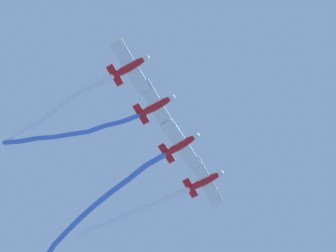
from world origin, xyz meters
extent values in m
ellipsoid|color=red|center=(-10.50, -10.89, 84.74)|extent=(5.05, 3.39, 1.06)
sphere|color=white|center=(-8.33, -12.06, 84.74)|extent=(1.22, 1.22, 0.90)
ellipsoid|color=black|center=(-9.94, -11.20, 85.14)|extent=(1.47, 1.24, 0.56)
cube|color=white|center=(-10.35, -10.97, 84.60)|extent=(5.13, 7.45, 0.14)
cube|color=red|center=(-12.41, -9.85, 84.84)|extent=(2.27, 3.05, 0.12)
cube|color=white|center=(-12.32, -9.90, 85.39)|extent=(1.10, 0.68, 1.46)
cylinder|color=white|center=(-14.14, -9.04, 84.66)|extent=(3.00, 1.83, 0.71)
cylinder|color=white|center=(-16.81, -7.78, 84.63)|extent=(2.92, 1.89, 0.68)
cylinder|color=white|center=(-19.21, -6.33, 84.60)|extent=(2.58, 2.13, 0.72)
cylinder|color=white|center=(-21.54, -4.65, 84.67)|extent=(2.91, 2.31, 0.88)
cylinder|color=white|center=(-24.08, -3.00, 84.72)|extent=(2.97, 2.10, 0.76)
cylinder|color=white|center=(-26.45, -1.34, 84.94)|extent=(2.69, 2.30, 1.27)
sphere|color=white|center=(-12.78, -9.66, 84.68)|extent=(0.66, 0.66, 0.66)
sphere|color=white|center=(-15.50, -8.43, 84.64)|extent=(0.66, 0.66, 0.66)
sphere|color=white|center=(-18.12, -7.13, 84.62)|extent=(0.66, 0.66, 0.66)
sphere|color=white|center=(-20.30, -5.53, 84.57)|extent=(0.66, 0.66, 0.66)
sphere|color=white|center=(-22.78, -3.76, 84.76)|extent=(0.66, 0.66, 0.66)
sphere|color=white|center=(-25.39, -2.24, 84.68)|extent=(0.66, 0.66, 0.66)
sphere|color=white|center=(-27.52, -0.45, 85.20)|extent=(0.66, 0.66, 0.66)
ellipsoid|color=red|center=(-7.28, -5.50, 85.04)|extent=(5.06, 3.37, 1.06)
sphere|color=white|center=(-5.10, -6.66, 85.04)|extent=(1.22, 1.22, 0.90)
ellipsoid|color=black|center=(-6.71, -5.80, 85.44)|extent=(1.47, 1.23, 0.56)
cube|color=white|center=(-7.12, -5.58, 84.90)|extent=(5.09, 7.46, 0.14)
cube|color=red|center=(-9.19, -4.48, 85.14)|extent=(2.25, 3.06, 0.12)
cube|color=white|center=(-9.10, -4.52, 85.69)|extent=(1.10, 0.68, 1.46)
cylinder|color=#4C75DB|center=(-10.64, -3.96, 84.73)|extent=(2.48, 1.24, 1.14)
cylinder|color=#4C75DB|center=(-12.82, -3.36, 84.58)|extent=(2.39, 1.15, 0.82)
cylinder|color=#4C75DB|center=(-15.02, -2.75, 84.49)|extent=(2.49, 1.26, 1.01)
cylinder|color=#4C75DB|center=(-17.26, -2.31, 84.14)|extent=(2.41, 0.83, 0.95)
cylinder|color=#4C75DB|center=(-19.61, -2.00, 84.02)|extent=(2.55, 1.01, 0.71)
cylinder|color=#4C75DB|center=(-21.83, -1.81, 83.85)|extent=(2.15, 0.65, 1.05)
cylinder|color=#4C75DB|center=(-24.00, -1.60, 83.71)|extent=(2.50, 1.06, 0.79)
cylinder|color=#4C75DB|center=(-26.21, -1.31, 83.79)|extent=(2.13, 0.75, 0.63)
sphere|color=#4C75DB|center=(-9.56, -4.28, 84.98)|extent=(0.62, 0.62, 0.62)
sphere|color=#4C75DB|center=(-11.73, -3.64, 84.48)|extent=(0.62, 0.62, 0.62)
sphere|color=#4C75DB|center=(-13.91, -3.09, 84.67)|extent=(0.62, 0.62, 0.62)
sphere|color=#4C75DB|center=(-16.13, -2.42, 84.31)|extent=(0.62, 0.62, 0.62)
sphere|color=#4C75DB|center=(-18.39, -2.20, 83.98)|extent=(0.62, 0.62, 0.62)
sphere|color=#4C75DB|center=(-20.82, -1.80, 84.07)|extent=(0.62, 0.62, 0.62)
sphere|color=#4C75DB|center=(-22.83, -1.83, 83.63)|extent=(0.62, 0.62, 0.62)
sphere|color=#4C75DB|center=(-25.17, -1.38, 83.80)|extent=(0.62, 0.62, 0.62)
sphere|color=#4C75DB|center=(-27.26, -1.24, 83.79)|extent=(0.62, 0.62, 0.62)
ellipsoid|color=red|center=(-4.05, -0.11, 84.74)|extent=(4.97, 3.59, 1.06)
sphere|color=white|center=(-1.94, -1.39, 84.74)|extent=(1.23, 1.23, 0.90)
ellipsoid|color=black|center=(-3.50, -0.44, 85.14)|extent=(1.47, 1.27, 0.56)
cube|color=white|center=(-3.90, -0.20, 84.60)|extent=(5.41, 7.34, 0.14)
cube|color=red|center=(-5.91, 1.02, 84.84)|extent=(2.37, 3.02, 0.12)
cube|color=white|center=(-5.82, 0.97, 85.39)|extent=(1.08, 0.73, 1.46)
cylinder|color=#4C75DB|center=(-7.54, 2.05, 84.88)|extent=(3.05, 2.26, 1.17)
cylinder|color=#4C75DB|center=(-10.02, 3.86, 85.05)|extent=(2.89, 2.53, 0.78)
cylinder|color=#4C75DB|center=(-12.46, 5.85, 85.30)|extent=(3.06, 2.60, 1.34)
cylinder|color=#4C75DB|center=(-14.93, 7.96, 85.74)|extent=(3.07, 2.73, 1.15)
cylinder|color=#4C75DB|center=(-17.13, 9.94, 86.01)|extent=(2.47, 2.32, 0.95)
cylinder|color=#4C75DB|center=(-19.12, 11.90, 86.15)|extent=(2.65, 2.65, 0.86)
cylinder|color=#4C75DB|center=(-21.23, 14.12, 86.25)|extent=(2.70, 2.79, 0.86)
cylinder|color=#4C75DB|center=(-23.05, 16.43, 86.45)|extent=(2.25, 2.73, 1.13)
sphere|color=#4C75DB|center=(-6.26, 1.23, 84.68)|extent=(0.73, 0.73, 0.73)
sphere|color=#4C75DB|center=(-8.82, 2.88, 85.07)|extent=(0.73, 0.73, 0.73)
sphere|color=#4C75DB|center=(-11.23, 4.84, 85.03)|extent=(0.73, 0.73, 0.73)
sphere|color=#4C75DB|center=(-13.69, 6.87, 85.56)|extent=(0.73, 0.73, 0.73)
sphere|color=#4C75DB|center=(-16.18, 9.05, 85.92)|extent=(0.73, 0.73, 0.73)
sphere|color=#4C75DB|center=(-18.08, 10.83, 86.10)|extent=(0.73, 0.73, 0.73)
sphere|color=#4C75DB|center=(-20.17, 12.97, 86.20)|extent=(0.73, 0.73, 0.73)
sphere|color=#4C75DB|center=(-22.30, 15.26, 86.30)|extent=(0.73, 0.73, 0.73)
ellipsoid|color=red|center=(-0.83, 5.28, 85.04)|extent=(5.08, 3.31, 1.06)
sphere|color=white|center=(1.37, 4.15, 85.04)|extent=(1.21, 1.21, 0.90)
ellipsoid|color=black|center=(-0.25, 4.99, 85.44)|extent=(1.47, 1.22, 0.56)
cube|color=white|center=(-0.67, 5.20, 84.90)|extent=(5.02, 7.49, 0.14)
cube|color=red|center=(-2.75, 6.28, 85.14)|extent=(2.22, 3.06, 0.12)
cube|color=white|center=(-2.66, 6.23, 85.69)|extent=(1.11, 0.66, 1.46)
cylinder|color=white|center=(-4.33, 6.97, 85.16)|extent=(2.82, 1.74, 1.18)
cylinder|color=white|center=(-6.91, 8.25, 85.45)|extent=(3.21, 2.22, 1.05)
cylinder|color=white|center=(-9.55, 9.58, 85.79)|extent=(2.98, 1.85, 1.28)
cylinder|color=white|center=(-12.18, 10.88, 86.28)|extent=(3.25, 2.17, 1.39)
cylinder|color=white|center=(-14.78, 12.13, 86.57)|extent=(2.77, 1.75, 0.83)
cylinder|color=white|center=(-17.53, 13.36, 86.75)|extent=(3.46, 2.15, 1.14)
sphere|color=white|center=(-3.12, 6.47, 84.98)|extent=(0.79, 0.79, 0.79)
sphere|color=white|center=(-5.53, 7.48, 85.34)|extent=(0.79, 0.79, 0.79)
sphere|color=white|center=(-8.29, 9.01, 85.57)|extent=(0.79, 0.79, 0.79)
sphere|color=white|center=(-10.81, 10.14, 86.01)|extent=(0.79, 0.79, 0.79)
sphere|color=white|center=(-13.55, 11.61, 86.55)|extent=(0.79, 0.79, 0.79)
sphere|color=white|center=(-16.01, 12.64, 86.59)|extent=(0.79, 0.79, 0.79)
sphere|color=white|center=(-19.05, 14.07, 86.91)|extent=(0.79, 0.79, 0.79)
camera|label=1|loc=(-5.20, -29.56, 2.27)|focal=70.12mm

